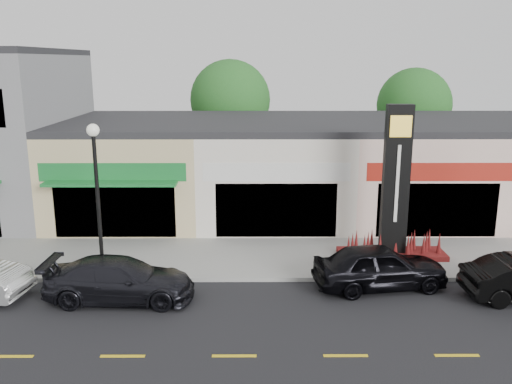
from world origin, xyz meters
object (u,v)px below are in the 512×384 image
Objects in this scene: pylon_sign at (394,205)px; car_black_sedan at (380,267)px; car_dark_sedan at (120,280)px; lamp_west_near at (97,185)px.

car_black_sedan is at bearing -112.17° from pylon_sign.
car_black_sedan is at bearing -82.17° from car_dark_sedan.
car_dark_sedan is at bearing 87.20° from car_black_sedan.
pylon_sign is 1.31× the size of car_black_sedan.
lamp_west_near is 3.56m from car_dark_sedan.
lamp_west_near reaches higher than car_dark_sedan.
pylon_sign is 10.66m from car_dark_sedan.
lamp_west_near reaches higher than car_black_sedan.
car_black_sedan is (9.90, -1.01, -2.69)m from lamp_west_near.
lamp_west_near is at bearing -171.23° from pylon_sign.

